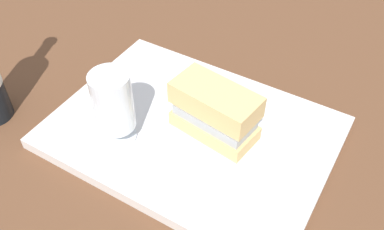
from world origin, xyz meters
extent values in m
plane|color=brown|center=(0.00, 0.00, 0.00)|extent=(3.00, 3.00, 0.00)
cube|color=silver|center=(0.00, 0.00, 0.01)|extent=(0.44, 0.32, 0.02)
cube|color=silver|center=(0.00, 0.00, 0.02)|extent=(0.38, 0.27, 0.00)
cylinder|color=white|center=(-0.04, 0.00, 0.03)|extent=(0.19, 0.19, 0.01)
cube|color=tan|center=(-0.04, 0.00, 0.05)|extent=(0.14, 0.08, 0.02)
cube|color=#9EA3A8|center=(-0.04, 0.00, 0.07)|extent=(0.13, 0.07, 0.02)
cube|color=silver|center=(-0.04, 0.00, 0.08)|extent=(0.12, 0.07, 0.01)
sphere|color=#47932D|center=(0.01, -0.01, 0.09)|extent=(0.04, 0.04, 0.04)
cube|color=tan|center=(-0.04, 0.00, 0.10)|extent=(0.14, 0.08, 0.04)
cylinder|color=silver|center=(0.09, 0.08, 0.02)|extent=(0.06, 0.06, 0.01)
cylinder|color=silver|center=(0.09, 0.08, 0.04)|extent=(0.01, 0.01, 0.02)
cylinder|color=silver|center=(0.09, 0.08, 0.10)|extent=(0.06, 0.06, 0.09)
cylinder|color=gold|center=(0.09, 0.08, 0.07)|extent=(0.06, 0.06, 0.04)
cylinder|color=white|center=(0.09, 0.08, 0.10)|extent=(0.05, 0.05, 0.01)
camera|label=1|loc=(-0.24, 0.41, 0.52)|focal=40.01mm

